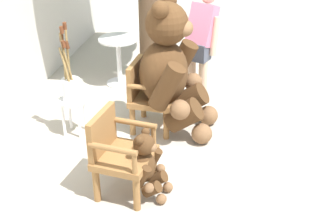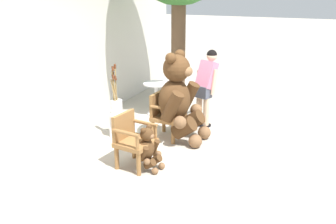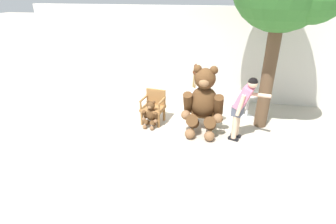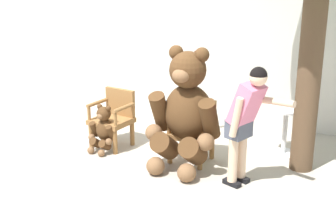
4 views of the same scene
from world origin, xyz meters
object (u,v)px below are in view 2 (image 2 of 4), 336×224
person_visitor (206,82)px  round_side_table (156,95)px  brush_bucket (116,103)px  wooden_chair_right (165,114)px  teddy_bear_large (179,98)px  wooden_chair_left (133,139)px  teddy_bear_small (148,148)px  white_stool (117,119)px

person_visitor → round_side_table: bearing=78.0°
brush_bucket → round_side_table: size_ratio=1.31×
wooden_chair_right → teddy_bear_large: bearing=-91.5°
wooden_chair_left → round_side_table: size_ratio=1.19×
wooden_chair_left → brush_bucket: 1.32m
teddy_bear_large → teddy_bear_small: 1.39m
teddy_bear_small → brush_bucket: brush_bucket is taller
teddy_bear_large → teddy_bear_small: size_ratio=2.32×
wooden_chair_left → round_side_table: 2.54m
person_visitor → white_stool: (-1.20, 1.37, -0.56)m
wooden_chair_left → white_stool: (0.98, 0.86, -0.11)m
person_visitor → white_stool: person_visitor is taller
person_visitor → brush_bucket: size_ratio=1.65×
person_visitor → round_side_table: size_ratio=2.16×
teddy_bear_small → round_side_table: (2.45, 1.00, 0.10)m
person_visitor → brush_bucket: (-1.20, 1.37, -0.26)m
teddy_bear_small → white_stool: (0.99, 1.14, 0.01)m
wooden_chair_right → white_stool: wooden_chair_right is taller
wooden_chair_left → person_visitor: size_ratio=0.55×
wooden_chair_left → round_side_table: (2.44, 0.72, -0.01)m
wooden_chair_left → white_stool: bearing=41.3°
brush_bucket → white_stool: bearing=-31.6°
wooden_chair_right → round_side_table: bearing=32.3°
wooden_chair_left → teddy_bear_large: (1.29, -0.27, 0.35)m
teddy_bear_large → brush_bucket: size_ratio=1.76×
teddy_bear_large → brush_bucket: teddy_bear_large is taller
wooden_chair_right → brush_bucket: (-0.33, 0.86, 0.20)m
wooden_chair_left → teddy_bear_large: bearing=-11.8°
wooden_chair_left → brush_bucket: size_ratio=0.91×
white_stool → brush_bucket: (-0.00, 0.00, 0.30)m
brush_bucket → person_visitor: bearing=-48.7°
wooden_chair_left → person_visitor: bearing=-13.1°
white_stool → brush_bucket: bearing=148.4°
teddy_bear_small → round_side_table: size_ratio=0.99×
brush_bucket → wooden_chair_left: bearing=-138.6°
white_stool → round_side_table: (1.46, -0.14, 0.09)m
person_visitor → round_side_table: 1.34m
teddy_bear_small → person_visitor: bearing=-6.0°
white_stool → wooden_chair_left: bearing=-138.7°
teddy_bear_small → round_side_table: bearing=22.1°
wooden_chair_left → teddy_bear_large: size_ratio=0.52×
white_stool → teddy_bear_large: bearing=-74.4°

